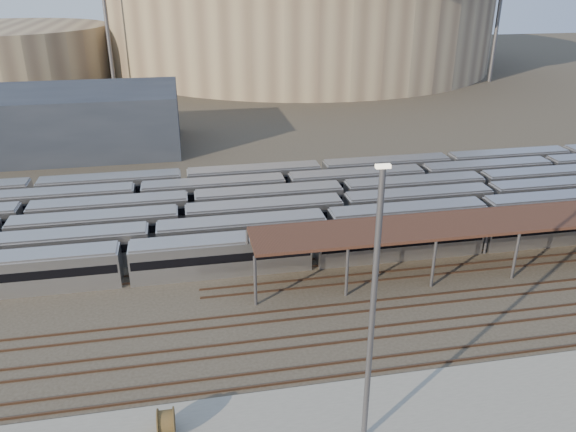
# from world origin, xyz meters

# --- Properties ---
(ground) EXTENTS (420.00, 420.00, 0.00)m
(ground) POSITION_xyz_m (0.00, 0.00, 0.00)
(ground) COLOR #383026
(ground) RESTS_ON ground
(apron) EXTENTS (50.00, 9.00, 0.20)m
(apron) POSITION_xyz_m (-5.00, -15.00, 0.10)
(apron) COLOR gray
(apron) RESTS_ON ground
(subway_trains) EXTENTS (118.85, 23.90, 3.60)m
(subway_trains) POSITION_xyz_m (2.52, 18.50, 1.80)
(subway_trains) COLOR #A8A8AC
(subway_trains) RESTS_ON ground
(inspection_shed) EXTENTS (60.30, 6.00, 5.30)m
(inspection_shed) POSITION_xyz_m (22.00, 4.00, 4.98)
(inspection_shed) COLOR #56565B
(inspection_shed) RESTS_ON ground
(empty_tracks) EXTENTS (170.00, 9.62, 0.18)m
(empty_tracks) POSITION_xyz_m (0.00, -5.00, 0.09)
(empty_tracks) COLOR #4C3323
(empty_tracks) RESTS_ON ground
(stadium) EXTENTS (124.00, 124.00, 32.50)m
(stadium) POSITION_xyz_m (25.00, 140.00, 16.47)
(stadium) COLOR gray
(stadium) RESTS_ON ground
(secondary_arena) EXTENTS (56.00, 56.00, 14.00)m
(secondary_arena) POSITION_xyz_m (-60.00, 130.00, 7.00)
(secondary_arena) COLOR gray
(secondary_arena) RESTS_ON ground
(service_building) EXTENTS (42.00, 20.00, 10.00)m
(service_building) POSITION_xyz_m (-35.00, 55.00, 5.00)
(service_building) COLOR #1E232D
(service_building) RESTS_ON ground
(floodlight_0) EXTENTS (4.00, 1.00, 38.40)m
(floodlight_0) POSITION_xyz_m (-30.00, 110.00, 20.65)
(floodlight_0) COLOR #56565B
(floodlight_0) RESTS_ON ground
(floodlight_2) EXTENTS (4.00, 1.00, 38.40)m
(floodlight_2) POSITION_xyz_m (70.00, 100.00, 20.65)
(floodlight_2) COLOR #56565B
(floodlight_2) RESTS_ON ground
(cable_reel_east) EXTENTS (1.04, 1.85, 1.84)m
(cable_reel_east) POSITION_xyz_m (-15.89, -13.23, 1.12)
(cable_reel_east) COLOR brown
(cable_reel_east) RESTS_ON apron
(yard_light_pole) EXTENTS (0.81, 0.36, 18.73)m
(yard_light_pole) POSITION_xyz_m (-3.25, -16.00, 9.65)
(yard_light_pole) COLOR #56565B
(yard_light_pole) RESTS_ON apron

